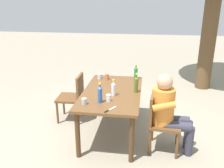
{
  "coord_description": "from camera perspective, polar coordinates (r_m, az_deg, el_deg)",
  "views": [
    {
      "loc": [
        3.55,
        0.53,
        2.15
      ],
      "look_at": [
        0.0,
        0.0,
        0.87
      ],
      "focal_mm": 38.7,
      "sensor_mm": 36.0,
      "label": 1
    }
  ],
  "objects": [
    {
      "name": "chair_near_left",
      "position": [
        4.44,
        -8.98,
        -2.59
      ],
      "size": [
        0.46,
        0.46,
        0.87
      ],
      "color": "brown",
      "rests_on": "ground_plane"
    },
    {
      "name": "cup_steel",
      "position": [
        3.39,
        -6.61,
        -4.09
      ],
      "size": [
        0.07,
        0.07,
        0.09
      ],
      "primitive_type": "cylinder",
      "color": "#B2B7BC",
      "rests_on": "dining_table"
    },
    {
      "name": "person_in_white_shirt",
      "position": [
        3.53,
        13.17,
        -5.94
      ],
      "size": [
        0.47,
        0.61,
        1.18
      ],
      "color": "orange",
      "rests_on": "ground_plane"
    },
    {
      "name": "ground_plane",
      "position": [
        4.18,
        -0.0,
        -11.31
      ],
      "size": [
        24.0,
        24.0,
        0.0
      ],
      "primitive_type": "plane",
      "color": "gray"
    },
    {
      "name": "bottle_clear",
      "position": [
        3.64,
        0.33,
        -1.14
      ],
      "size": [
        0.06,
        0.06,
        0.25
      ],
      "color": "white",
      "rests_on": "dining_table"
    },
    {
      "name": "dining_table",
      "position": [
        3.89,
        -0.0,
        -2.94
      ],
      "size": [
        1.62,
        0.91,
        0.75
      ],
      "color": "brown",
      "rests_on": "ground_plane"
    },
    {
      "name": "cup_terracotta",
      "position": [
        4.38,
        -1.2,
        1.72
      ],
      "size": [
        0.07,
        0.07,
        0.1
      ],
      "primitive_type": "cylinder",
      "color": "#BC6B47",
      "rests_on": "dining_table"
    },
    {
      "name": "cup_white",
      "position": [
        3.46,
        -0.84,
        -3.29
      ],
      "size": [
        0.07,
        0.07,
        0.1
      ],
      "primitive_type": "cylinder",
      "color": "white",
      "rests_on": "dining_table"
    },
    {
      "name": "bottle_blue",
      "position": [
        3.4,
        -2.84,
        -2.39
      ],
      "size": [
        0.06,
        0.06,
        0.29
      ],
      "color": "#2D56A3",
      "rests_on": "dining_table"
    },
    {
      "name": "cup_glass",
      "position": [
        4.44,
        -2.99,
        1.86
      ],
      "size": [
        0.07,
        0.07,
        0.09
      ],
      "primitive_type": "cylinder",
      "color": "silver",
      "rests_on": "dining_table"
    },
    {
      "name": "chair_far_right",
      "position": [
        3.61,
        11.22,
        -8.2
      ],
      "size": [
        0.48,
        0.48,
        0.87
      ],
      "color": "brown",
      "rests_on": "ground_plane"
    },
    {
      "name": "bottle_green",
      "position": [
        4.42,
        5.64,
        2.67
      ],
      "size": [
        0.06,
        0.06,
        0.28
      ],
      "color": "#287A38",
      "rests_on": "dining_table"
    },
    {
      "name": "backpack_by_near_side",
      "position": [
        5.12,
        3.2,
        -2.48
      ],
      "size": [
        0.34,
        0.25,
        0.47
      ],
      "color": "black",
      "rests_on": "ground_plane"
    },
    {
      "name": "bottle_olive",
      "position": [
        3.78,
        5.75,
        -0.02
      ],
      "size": [
        0.06,
        0.06,
        0.31
      ],
      "color": "#566623",
      "rests_on": "dining_table"
    },
    {
      "name": "table_knife",
      "position": [
        3.21,
        -0.57,
        -6.09
      ],
      "size": [
        0.22,
        0.14,
        0.01
      ],
      "color": "silver",
      "rests_on": "dining_table"
    }
  ]
}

